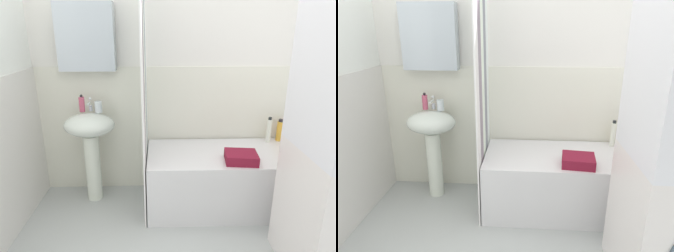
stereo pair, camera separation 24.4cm
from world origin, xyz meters
TOP-DOWN VIEW (x-y plane):
  - wall_back_tiled at (-0.06, 1.26)m, footprint 3.60×0.18m
  - sink at (-1.04, 1.03)m, footprint 0.44×0.34m
  - faucet at (-1.04, 1.11)m, footprint 0.03×0.12m
  - soap_dispenser at (-1.10, 1.11)m, footprint 0.05×0.05m
  - toothbrush_cup at (-0.96, 1.08)m, footprint 0.06×0.06m
  - bathtub at (0.20, 0.89)m, footprint 1.46×0.66m
  - shower_curtain at (-0.54, 0.89)m, footprint 0.01×0.66m
  - body_wash_bottle at (0.84, 1.13)m, footprint 0.07×0.07m
  - lotion_bottle at (0.71, 1.16)m, footprint 0.06×0.06m
  - conditioner_bottle at (0.59, 1.13)m, footprint 0.04×0.04m
  - towel_folded at (0.23, 0.71)m, footprint 0.27×0.24m

SIDE VIEW (x-z plane):
  - bathtub at x=0.20m, z-range 0.00..0.51m
  - towel_folded at x=0.23m, z-range 0.51..0.59m
  - sink at x=-1.04m, z-range 0.19..1.02m
  - body_wash_bottle at x=0.84m, z-range 0.50..0.71m
  - lotion_bottle at x=0.71m, z-range 0.50..0.71m
  - conditioner_bottle at x=0.59m, z-range 0.50..0.75m
  - toothbrush_cup at x=-0.96m, z-range 0.82..0.92m
  - faucet at x=-1.04m, z-range 0.82..0.95m
  - soap_dispenser at x=-1.10m, z-range 0.82..0.97m
  - shower_curtain at x=-0.54m, z-range 0.00..2.00m
  - wall_back_tiled at x=-0.06m, z-range -0.06..2.34m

